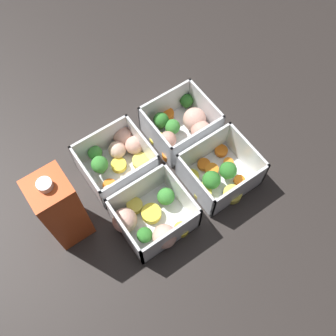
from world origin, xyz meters
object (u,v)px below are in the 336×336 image
object	(u,v)px
container_near_left	(183,125)
container_far_right	(151,219)
juice_carton	(61,209)
container_near_right	(118,162)
container_far_left	(219,174)

from	to	relation	value
container_near_left	container_far_right	bearing A→B (deg)	37.91
juice_carton	container_near_left	bearing A→B (deg)	-169.80
container_far_right	container_near_right	bearing A→B (deg)	-95.98
container_near_right	juice_carton	size ratio (longest dim) A/B	0.77
container_near_right	container_far_right	xyz separation A→B (m)	(0.01, 0.14, 0.00)
container_near_left	container_near_right	xyz separation A→B (m)	(0.16, -0.00, -0.00)
container_far_left	container_far_right	distance (m)	0.16
container_far_right	juice_carton	distance (m)	0.17
container_far_left	container_near_left	bearing A→B (deg)	-93.91
container_far_left	juice_carton	world-z (taller)	juice_carton
container_near_left	container_far_left	distance (m)	0.13
container_near_left	juice_carton	world-z (taller)	juice_carton
container_far_left	juice_carton	bearing A→B (deg)	-15.38
container_far_left	container_far_right	bearing A→B (deg)	0.18
container_near_left	juice_carton	xyz separation A→B (m)	(0.30, 0.05, 0.07)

